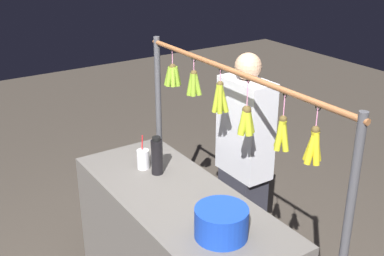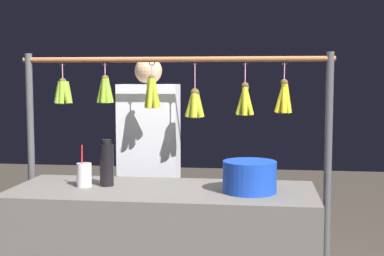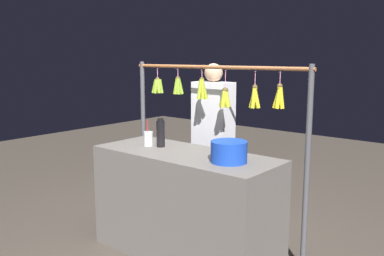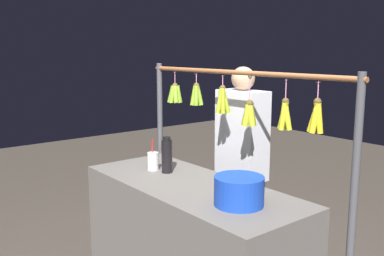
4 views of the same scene
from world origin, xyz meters
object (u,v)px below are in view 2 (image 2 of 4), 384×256
at_px(water_bottle, 107,164).
at_px(vendor_person, 149,182).
at_px(blue_bucket, 250,177).
at_px(drink_cup, 84,175).

bearing_deg(water_bottle, vendor_person, -99.13).
relative_size(blue_bucket, drink_cup, 1.22).
bearing_deg(vendor_person, water_bottle, 80.87).
distance_m(drink_cup, vendor_person, 0.72).
bearing_deg(blue_bucket, water_bottle, -4.92).
height_order(water_bottle, drink_cup, water_bottle).
xyz_separation_m(drink_cup, vendor_person, (-0.22, -0.67, -0.16)).
relative_size(water_bottle, vendor_person, 0.16).
distance_m(water_bottle, vendor_person, 0.67).
bearing_deg(drink_cup, blue_bucket, 178.17).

